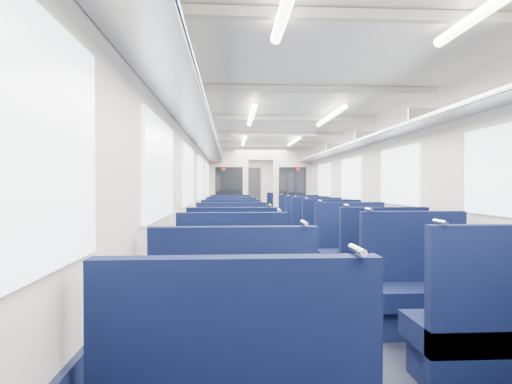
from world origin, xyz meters
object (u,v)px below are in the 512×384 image
object	(u,v)px
seat_6	(232,298)
seat_21	(288,218)
seat_10	(232,256)
seat_17	(306,229)
seat_13	(329,242)
seat_19	(299,225)
seat_20	(231,219)
end_door	(251,193)
seat_14	(231,236)
seat_7	(419,293)
seat_15	(318,235)
seat_22	(231,216)
bulkhead	(261,188)
seat_5	(492,335)
seat_11	(352,255)
seat_9	(379,271)
seat_8	(232,272)
seat_23	(282,215)
seat_16	(231,229)
seat_4	(233,342)
seat_12	(231,243)
seat_18	(231,225)

from	to	relation	value
seat_6	seat_21	size ratio (longest dim) A/B	1.00
seat_10	seat_17	distance (m)	3.98
seat_13	seat_19	world-z (taller)	same
seat_19	seat_20	bearing A→B (deg)	128.71
end_door	seat_14	world-z (taller)	end_door
seat_6	seat_7	distance (m)	1.66
seat_15	seat_22	distance (m)	5.75
bulkhead	seat_5	world-z (taller)	bulkhead
seat_11	seat_19	bearing A→B (deg)	90.00
seat_14	seat_17	xyz separation A→B (m)	(1.66, 1.26, 0.00)
seat_9	seat_19	world-z (taller)	same
seat_8	seat_23	size ratio (longest dim) A/B	1.00
bulkhead	seat_15	bearing A→B (deg)	-77.59
bulkhead	seat_23	distance (m)	2.25
seat_19	seat_15	bearing A→B (deg)	-90.00
seat_20	seat_13	bearing A→B (deg)	-72.61
seat_7	seat_16	distance (m)	6.05
seat_10	seat_16	distance (m)	3.66
seat_9	seat_15	xyz separation A→B (m)	(0.00, 3.48, 0.00)
seat_4	seat_10	size ratio (longest dim) A/B	1.00
end_door	seat_20	xyz separation A→B (m)	(-0.83, -4.91, -0.66)
seat_14	seat_19	xyz separation A→B (m)	(1.66, 2.23, 0.00)
seat_15	seat_14	bearing A→B (deg)	179.83
seat_22	seat_23	world-z (taller)	same
seat_10	seat_5	bearing A→B (deg)	-62.91
end_door	seat_17	bearing A→B (deg)	-84.04
seat_17	seat_12	bearing A→B (deg)	-125.42
seat_10	seat_21	distance (m)	6.94
seat_8	seat_13	distance (m)	2.95
seat_5	seat_7	xyz separation A→B (m)	(0.00, 1.09, 0.00)
bulkhead	seat_18	distance (m)	1.84
end_door	seat_22	size ratio (longest dim) A/B	1.83
seat_23	seat_11	bearing A→B (deg)	-90.00
seat_9	seat_17	size ratio (longest dim) A/B	1.00
end_door	seat_6	distance (m)	13.84
seat_11	seat_19	xyz separation A→B (m)	(0.00, 4.60, 0.00)
seat_8	seat_19	xyz separation A→B (m)	(1.66, 5.66, 0.00)
seat_8	seat_14	distance (m)	3.44
seat_23	seat_5	bearing A→B (deg)	-90.00
seat_4	seat_19	bearing A→B (deg)	78.07
seat_18	seat_21	distance (m)	2.59
seat_12	seat_18	size ratio (longest dim) A/B	1.00
seat_10	seat_12	distance (m)	1.28
seat_10	seat_12	xyz separation A→B (m)	(0.00, 1.28, 0.00)
seat_11	seat_18	world-z (taller)	same
seat_4	seat_16	size ratio (longest dim) A/B	1.00
seat_5	seat_19	xyz separation A→B (m)	(0.00, 7.83, 0.00)
seat_11	seat_21	world-z (taller)	same
seat_20	seat_22	distance (m)	1.20
seat_8	seat_15	distance (m)	3.81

